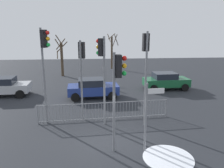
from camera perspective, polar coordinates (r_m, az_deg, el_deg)
The scene contains 14 objects.
ground_plane at distance 10.65m, azimuth -1.07°, elevation -14.60°, with size 60.00×60.00×0.00m, color #26282D.
traffic_light_foreground_left at distance 12.04m, azimuth -17.02°, elevation 7.06°, with size 0.53×0.40×5.18m.
traffic_light_foreground_right at distance 8.80m, azimuth 1.46°, elevation 0.91°, with size 0.57×0.35×4.23m.
traffic_light_rear_left at distance 11.56m, azimuth 8.64°, elevation 6.63°, with size 0.35×0.57×5.00m.
traffic_light_mid_left at distance 11.51m, azimuth -2.57°, elevation 5.86°, with size 0.47×0.47×4.75m.
traffic_light_mid_right at distance 12.41m, azimuth -7.78°, elevation 5.59°, with size 0.38×0.54×4.53m.
direction_sign_post at distance 9.33m, azimuth 9.11°, elevation -7.62°, with size 0.79×0.12×3.00m.
pedestrian_guard_railing at distance 12.70m, azimuth -1.89°, elevation -7.01°, with size 7.42×0.54×1.07m.
car_blue_trailing at distance 16.87m, azimuth -5.02°, elevation -0.98°, with size 3.90×2.13×1.47m.
car_silver_mid at distance 19.21m, azimuth -26.14°, elevation -0.53°, with size 3.87×2.07×1.47m.
car_green_near at distance 19.71m, azimuth 13.68°, elevation 0.85°, with size 3.88×2.09×1.47m.
bare_tree_left at distance 29.33m, azimuth 0.01°, elevation 8.59°, with size 1.50×1.66×4.60m.
bare_tree_centre at distance 25.21m, azimuth -12.90°, elevation 6.81°, with size 1.31×1.34×4.55m.
snow_patch_kerb at distance 9.74m, azimuth 14.29°, elevation -17.98°, with size 2.06×2.06×0.01m, color white.
Camera 1 is at (-0.61, -9.34, 5.08)m, focal length 35.42 mm.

